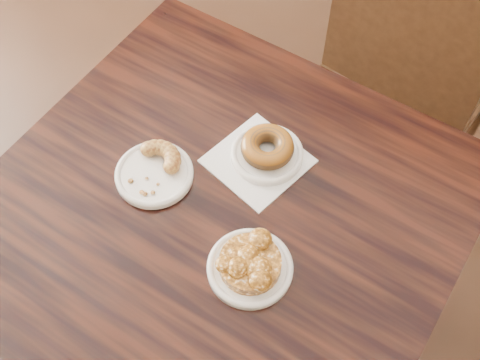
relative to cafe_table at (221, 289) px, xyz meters
The scene contains 10 objects.
floor 0.46m from the cafe_table, 107.80° to the left, with size 5.00×5.00×0.00m, color black.
cafe_table is the anchor object (origin of this frame).
chair_far 0.89m from the cafe_table, 80.21° to the left, with size 0.47×0.47×0.90m, color black, non-canonical shape.
napkin 0.40m from the cafe_table, 86.00° to the left, with size 0.17×0.17×0.00m, color white.
plate_donut 0.42m from the cafe_table, 82.88° to the left, with size 0.14×0.14×0.01m, color white.
plate_cruller 0.41m from the cafe_table, behind, with size 0.15×0.15×0.01m, color white.
plate_fritter 0.40m from the cafe_table, 31.16° to the right, with size 0.15×0.15×0.01m, color white.
glazed_donut 0.44m from the cafe_table, 82.88° to the left, with size 0.10×0.10×0.04m, color brown.
apple_fritter 0.43m from the cafe_table, 31.16° to the right, with size 0.15×0.15×0.04m, color #4B2708, non-canonical shape.
cruller_fragment 0.43m from the cafe_table, behind, with size 0.11×0.11×0.03m, color brown, non-canonical shape.
Camera 1 is at (0.40, -0.71, 1.73)m, focal length 45.00 mm.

